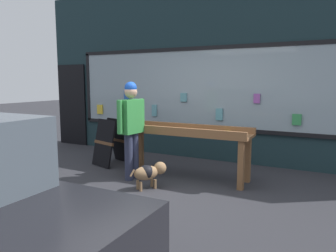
% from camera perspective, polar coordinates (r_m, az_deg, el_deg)
% --- Properties ---
extents(ground_plane, '(40.00, 40.00, 0.00)m').
position_cam_1_polar(ground_plane, '(5.10, -1.26, -11.38)').
color(ground_plane, '#2D2D33').
extents(shopfront_facade, '(8.93, 0.29, 3.77)m').
position_cam_1_polar(shopfront_facade, '(7.02, 7.97, 9.22)').
color(shopfront_facade, '#192D33').
rests_on(shopfront_facade, ground_plane).
extents(display_table_main, '(2.30, 0.64, 0.92)m').
position_cam_1_polar(display_table_main, '(5.67, 3.01, -1.83)').
color(display_table_main, brown).
rests_on(display_table_main, ground_plane).
extents(person_browsing, '(0.26, 0.66, 1.67)m').
position_cam_1_polar(person_browsing, '(5.57, -6.43, 0.53)').
color(person_browsing, '#2D334C').
rests_on(person_browsing, ground_plane).
extents(small_dog, '(0.43, 0.56, 0.40)m').
position_cam_1_polar(small_dog, '(5.18, -3.35, -8.02)').
color(small_dog, '#99724C').
rests_on(small_dog, ground_plane).
extents(sandwich_board_sign, '(0.70, 0.75, 0.92)m').
position_cam_1_polar(sandwich_board_sign, '(6.72, -9.73, -2.69)').
color(sandwich_board_sign, black).
rests_on(sandwich_board_sign, ground_plane).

